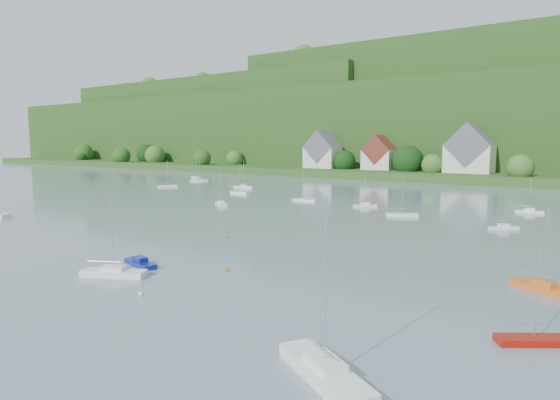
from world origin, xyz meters
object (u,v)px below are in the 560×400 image
at_px(near_sailboat_7, 534,339).
at_px(near_sailboat_3, 114,272).
at_px(near_sailboat_5, 543,287).
at_px(near_sailboat_1, 140,262).
at_px(near_sailboat_4, 325,371).

bearing_deg(near_sailboat_7, near_sailboat_3, 155.37).
height_order(near_sailboat_5, near_sailboat_7, near_sailboat_5).
relative_size(near_sailboat_5, near_sailboat_7, 1.17).
bearing_deg(near_sailboat_1, near_sailboat_7, 16.52).
distance_m(near_sailboat_1, near_sailboat_3, 4.65).
xyz_separation_m(near_sailboat_1, near_sailboat_5, (38.69, 15.29, 0.02)).
bearing_deg(near_sailboat_7, near_sailboat_5, 59.91).
relative_size(near_sailboat_1, near_sailboat_7, 1.04).
xyz_separation_m(near_sailboat_1, near_sailboat_3, (1.26, -4.47, 0.06)).
bearing_deg(near_sailboat_4, near_sailboat_5, 102.95).
bearing_deg(near_sailboat_4, near_sailboat_3, -161.48).
xyz_separation_m(near_sailboat_4, near_sailboat_5, (8.60, 26.21, -0.09)).
bearing_deg(near_sailboat_3, near_sailboat_1, 78.95).
distance_m(near_sailboat_3, near_sailboat_4, 29.54).
bearing_deg(near_sailboat_4, near_sailboat_1, -168.82).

